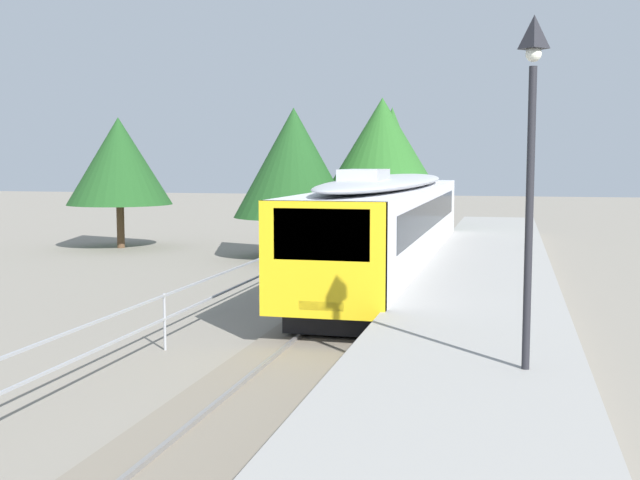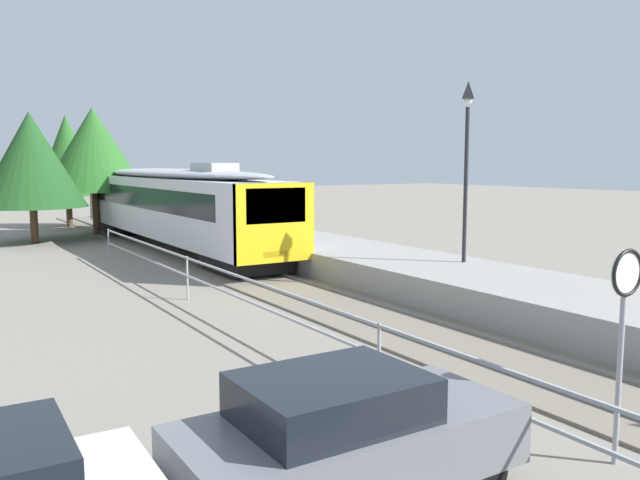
# 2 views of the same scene
# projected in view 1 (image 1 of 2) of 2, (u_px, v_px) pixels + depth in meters

# --- Properties ---
(ground_plane) EXTENTS (160.00, 160.00, 0.00)m
(ground_plane) POSITION_uv_depth(u_px,v_px,m) (196.00, 341.00, 18.09)
(ground_plane) COLOR gray
(track_rails) EXTENTS (3.20, 60.00, 0.14)m
(track_rails) POSITION_uv_depth(u_px,v_px,m) (323.00, 346.00, 17.38)
(track_rails) COLOR slate
(track_rails) RESTS_ON ground
(commuter_train) EXTENTS (2.82, 20.17, 3.74)m
(commuter_train) POSITION_uv_depth(u_px,v_px,m) (391.00, 219.00, 26.64)
(commuter_train) COLOR silver
(commuter_train) RESTS_ON track_rails
(station_platform) EXTENTS (3.90, 60.00, 0.90)m
(station_platform) POSITION_uv_depth(u_px,v_px,m) (474.00, 336.00, 16.58)
(station_platform) COLOR #999691
(station_platform) RESTS_ON ground
(platform_lamp_mid_platform) EXTENTS (0.34, 0.34, 5.35)m
(platform_lamp_mid_platform) POSITION_uv_depth(u_px,v_px,m) (532.00, 126.00, 11.83)
(platform_lamp_mid_platform) COLOR #232328
(platform_lamp_mid_platform) RESTS_ON station_platform
(tree_behind_carpark) EXTENTS (5.10, 5.10, 6.34)m
(tree_behind_carpark) POSITION_uv_depth(u_px,v_px,m) (294.00, 163.00, 33.24)
(tree_behind_carpark) COLOR brown
(tree_behind_carpark) RESTS_ON ground
(tree_behind_station_far) EXTENTS (4.92, 4.92, 6.16)m
(tree_behind_station_far) POSITION_uv_depth(u_px,v_px,m) (119.00, 161.00, 37.19)
(tree_behind_station_far) COLOR brown
(tree_behind_station_far) RESTS_ON ground
(tree_distant_left) EXTENTS (3.87, 3.87, 6.80)m
(tree_distant_left) POSITION_uv_depth(u_px,v_px,m) (392.00, 156.00, 39.79)
(tree_distant_left) COLOR brown
(tree_distant_left) RESTS_ON ground
(tree_distant_centre) EXTENTS (5.43, 5.43, 6.85)m
(tree_distant_centre) POSITION_uv_depth(u_px,v_px,m) (382.00, 150.00, 34.43)
(tree_distant_centre) COLOR brown
(tree_distant_centre) RESTS_ON ground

